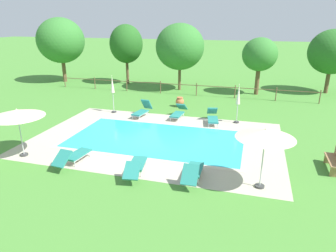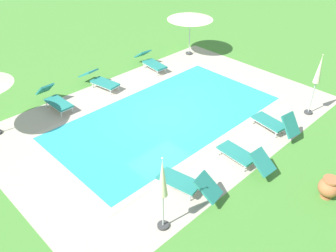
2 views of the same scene
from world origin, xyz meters
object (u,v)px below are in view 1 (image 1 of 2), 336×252
(wooden_bench_lawn_side, at_px, (335,160))
(patio_umbrella_closed_row_mid_west, at_px, (238,98))
(tree_west_mid, at_px, (61,41))
(tree_far_west, at_px, (260,55))
(sun_lounger_north_mid, at_px, (73,156))
(tree_centre, at_px, (126,44))
(sun_lounger_south_end, at_px, (136,166))
(sun_lounger_north_end, at_px, (179,112))
(sun_lounger_north_far, at_px, (142,110))
(sun_lounger_north_near_steps, at_px, (213,117))
(patio_umbrella_open_by_bench, at_px, (265,134))
(patio_umbrella_open_foreground, at_px, (17,113))
(tree_far_east, at_px, (180,47))
(patio_umbrella_closed_row_west, at_px, (112,88))
(tree_east_mid, at_px, (332,52))
(terracotta_urn_near_fence, at_px, (180,102))
(sun_lounger_south_mid, at_px, (193,171))

(wooden_bench_lawn_side, bearing_deg, patio_umbrella_closed_row_mid_west, 130.19)
(tree_west_mid, bearing_deg, tree_far_west, -1.19)
(sun_lounger_north_mid, distance_m, tree_centre, 17.72)
(sun_lounger_south_end, distance_m, tree_centre, 18.82)
(sun_lounger_north_mid, distance_m, tree_far_west, 17.61)
(sun_lounger_north_end, bearing_deg, wooden_bench_lawn_side, -32.68)
(patio_umbrella_closed_row_mid_west, xyz_separation_m, tree_far_west, (1.05, 8.06, 1.69))
(sun_lounger_north_far, bearing_deg, tree_centre, 118.04)
(sun_lounger_north_near_steps, relative_size, patio_umbrella_open_by_bench, 0.87)
(wooden_bench_lawn_side, bearing_deg, patio_umbrella_open_foreground, -170.01)
(wooden_bench_lawn_side, height_order, tree_far_east, tree_far_east)
(patio_umbrella_closed_row_west, relative_size, tree_far_west, 0.55)
(patio_umbrella_open_foreground, height_order, tree_west_mid, tree_west_mid)
(sun_lounger_north_near_steps, bearing_deg, patio_umbrella_closed_row_west, 176.86)
(tree_east_mid, bearing_deg, sun_lounger_north_end, -135.57)
(sun_lounger_north_far, bearing_deg, patio_umbrella_open_by_bench, -43.91)
(patio_umbrella_open_foreground, xyz_separation_m, tree_centre, (-1.91, 16.70, 1.72))
(sun_lounger_north_near_steps, height_order, tree_far_west, tree_far_west)
(sun_lounger_north_mid, distance_m, tree_west_mid, 19.86)
(sun_lounger_north_end, height_order, wooden_bench_lawn_side, wooden_bench_lawn_side)
(sun_lounger_north_end, height_order, patio_umbrella_open_foreground, patio_umbrella_open_foreground)
(sun_lounger_north_end, bearing_deg, terracotta_urn_near_fence, 102.11)
(patio_umbrella_closed_row_mid_west, bearing_deg, sun_lounger_north_far, -176.84)
(tree_far_west, height_order, tree_far_east, tree_far_east)
(sun_lounger_south_mid, bearing_deg, tree_far_east, 105.86)
(patio_umbrella_closed_row_west, bearing_deg, sun_lounger_north_far, -6.88)
(sun_lounger_north_far, distance_m, sun_lounger_south_end, 7.80)
(patio_umbrella_open_by_bench, bearing_deg, patio_umbrella_closed_row_west, 142.28)
(terracotta_urn_near_fence, height_order, tree_far_east, tree_far_east)
(tree_far_west, bearing_deg, sun_lounger_north_near_steps, -106.11)
(sun_lounger_north_near_steps, xyz_separation_m, terracotta_urn_near_fence, (-2.79, 3.00, 0.00))
(patio_umbrella_closed_row_west, bearing_deg, patio_umbrella_open_by_bench, -37.72)
(sun_lounger_north_mid, relative_size, wooden_bench_lawn_side, 1.38)
(sun_lounger_north_far, relative_size, sun_lounger_north_end, 0.93)
(tree_centre, height_order, tree_far_east, tree_far_east)
(sun_lounger_north_far, relative_size, patio_umbrella_open_by_bench, 0.80)
(patio_umbrella_closed_row_mid_west, distance_m, tree_far_east, 9.98)
(patio_umbrella_closed_row_mid_west, relative_size, wooden_bench_lawn_side, 1.59)
(sun_lounger_north_end, height_order, patio_umbrella_closed_row_west, patio_umbrella_closed_row_west)
(sun_lounger_north_far, bearing_deg, sun_lounger_north_end, 7.45)
(patio_umbrella_closed_row_mid_west, height_order, tree_east_mid, tree_east_mid)
(sun_lounger_north_far, relative_size, sun_lounger_south_mid, 0.95)
(terracotta_urn_near_fence, bearing_deg, patio_umbrella_closed_row_mid_west, -31.32)
(sun_lounger_north_end, relative_size, patio_umbrella_closed_row_mid_west, 0.85)
(sun_lounger_north_near_steps, distance_m, tree_west_mid, 18.82)
(sun_lounger_north_near_steps, xyz_separation_m, tree_centre, (-9.66, 9.62, 3.39))
(sun_lounger_south_mid, relative_size, tree_centre, 0.36)
(tree_far_west, bearing_deg, sun_lounger_north_far, -130.05)
(tree_west_mid, bearing_deg, patio_umbrella_open_foreground, -62.13)
(sun_lounger_south_mid, bearing_deg, tree_far_west, 81.98)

